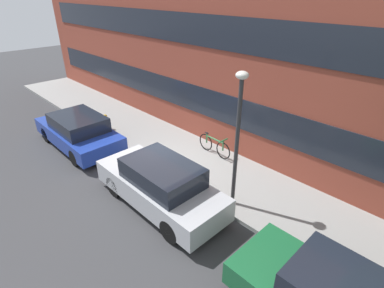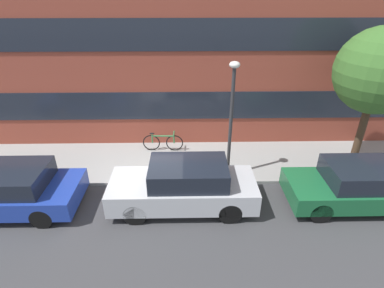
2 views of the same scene
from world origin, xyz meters
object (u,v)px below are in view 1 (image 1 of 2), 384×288
Objects in this scene: fire_hydrant at (106,122)px; bicycle at (214,145)px; parked_car_blue at (79,131)px; lamp_post at (238,127)px; parked_car_silver at (160,185)px.

fire_hydrant is 0.43× the size of bicycle.
lamp_post reaches higher than parked_car_blue.
parked_car_silver is 2.70× the size of bicycle.
parked_car_silver is at bearing -14.64° from fire_hydrant.
bicycle is at bearing -75.45° from parked_car_silver.
parked_car_blue is 1.10× the size of lamp_post.
lamp_post is at bearing -135.06° from parked_car_silver.
parked_car_blue is 5.39m from bicycle.
parked_car_silver reaches higher than parked_car_blue.
bicycle is at bearing -143.14° from parked_car_blue.
fire_hydrant is 0.17× the size of lamp_post.
bicycle is at bearing 142.73° from lamp_post.
fire_hydrant is at bearing 179.83° from lamp_post.
parked_car_silver is at bearing -135.06° from lamp_post.
lamp_post is (7.19, -0.02, 2.11)m from fire_hydrant.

